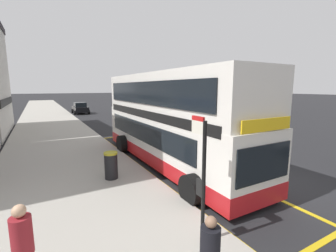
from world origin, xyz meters
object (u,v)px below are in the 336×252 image
parked_car_black_ahead (80,108)px  pedestrian_waiting_near_sign (23,248)px  litter_bin (111,165)px  double_decker_bus (169,122)px  bus_stop_sign (202,172)px  parked_car_teal_behind (145,114)px

parked_car_black_ahead → pedestrian_waiting_near_sign: (-5.73, -31.20, 0.27)m
parked_car_black_ahead → litter_bin: 26.82m
double_decker_bus → parked_car_black_ahead: (-0.18, 25.77, -1.27)m
parked_car_black_ahead → litter_bin: parked_car_black_ahead is taller
litter_bin → bus_stop_sign: bearing=-80.8°
parked_car_black_ahead → bus_stop_sign: bearing=-91.6°
parked_car_teal_behind → pedestrian_waiting_near_sign: (-10.92, -19.83, 0.27)m
pedestrian_waiting_near_sign → parked_car_black_ahead: bearing=79.6°
pedestrian_waiting_near_sign → litter_bin: pedestrian_waiting_near_sign is taller
double_decker_bus → bus_stop_sign: 6.17m
parked_car_black_ahead → parked_car_teal_behind: bearing=-63.1°
pedestrian_waiting_near_sign → bus_stop_sign: bearing=-4.3°
bus_stop_sign → parked_car_black_ahead: 31.56m
bus_stop_sign → pedestrian_waiting_near_sign: bearing=175.7°
double_decker_bus → parked_car_black_ahead: bearing=90.4°
parked_car_black_ahead → parked_car_teal_behind: (5.19, -11.37, 0.00)m
parked_car_black_ahead → pedestrian_waiting_near_sign: size_ratio=2.46×
bus_stop_sign → pedestrian_waiting_near_sign: 3.64m
bus_stop_sign → parked_car_teal_behind: (7.38, 20.10, -1.05)m
parked_car_teal_behind → litter_bin: size_ratio=3.89×
bus_stop_sign → parked_car_teal_behind: bearing=69.8°
bus_stop_sign → parked_car_black_ahead: bus_stop_sign is taller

